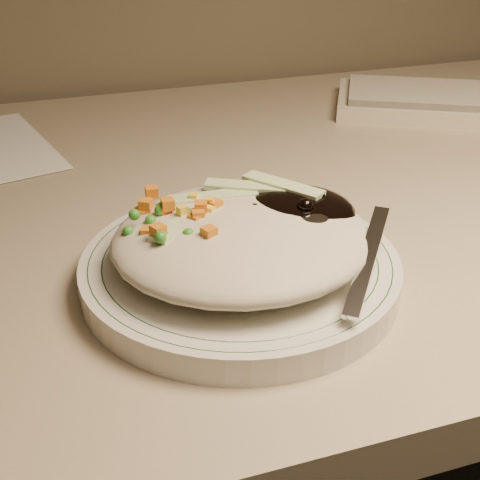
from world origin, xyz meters
name	(u,v)px	position (x,y,z in m)	size (l,w,h in m)	color
desk	(262,339)	(0.00, 1.38, 0.54)	(1.40, 0.70, 0.74)	gray
plate	(240,270)	(-0.08, 1.21, 0.75)	(0.24, 0.24, 0.02)	silver
plate_rim	(240,259)	(-0.08, 1.21, 0.76)	(0.23, 0.23, 0.00)	#144723
meal	(246,233)	(-0.08, 1.21, 0.78)	(0.21, 0.19, 0.05)	beige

